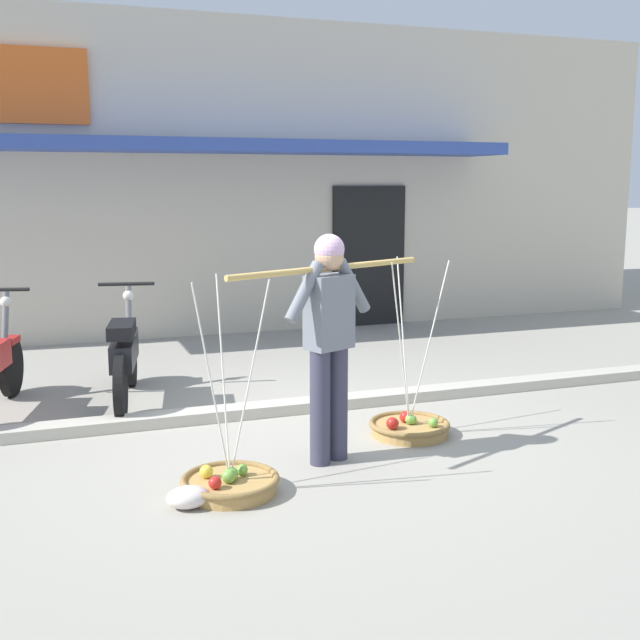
# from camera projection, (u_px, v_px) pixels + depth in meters

# --- Properties ---
(ground_plane) EXTENTS (90.00, 90.00, 0.00)m
(ground_plane) POSITION_uv_depth(u_px,v_px,m) (295.00, 437.00, 6.49)
(ground_plane) COLOR #9E998C
(sidewalk_curb) EXTENTS (20.00, 0.24, 0.10)m
(sidewalk_curb) POSITION_uv_depth(u_px,v_px,m) (271.00, 409.00, 7.13)
(sidewalk_curb) COLOR #BAB4A5
(sidewalk_curb) RESTS_ON ground
(fruit_vendor) EXTENTS (1.69, 0.75, 1.70)m
(fruit_vendor) POSITION_uv_depth(u_px,v_px,m) (329.00, 333.00, 5.78)
(fruit_vendor) COLOR #38384C
(fruit_vendor) RESTS_ON ground
(fruit_basket_left_side) EXTENTS (0.67, 0.67, 1.45)m
(fruit_basket_left_side) POSITION_uv_depth(u_px,v_px,m) (409.00, 426.00, 6.54)
(fruit_basket_left_side) COLOR #B2894C
(fruit_basket_left_side) RESTS_ON ground
(fruit_basket_right_side) EXTENTS (0.67, 0.67, 1.45)m
(fruit_basket_right_side) POSITION_uv_depth(u_px,v_px,m) (230.00, 482.00, 5.32)
(fruit_basket_right_side) COLOR #B2894C
(fruit_basket_right_side) RESTS_ON ground
(motorcycle_second_in_row) EXTENTS (0.56, 1.80, 1.09)m
(motorcycle_second_in_row) POSITION_uv_depth(u_px,v_px,m) (125.00, 356.00, 7.43)
(motorcycle_second_in_row) COLOR black
(motorcycle_second_in_row) RESTS_ON ground
(storefront_building) EXTENTS (13.00, 6.00, 4.20)m
(storefront_building) POSITION_uv_depth(u_px,v_px,m) (198.00, 179.00, 12.89)
(storefront_building) COLOR beige
(storefront_building) RESTS_ON ground
(plastic_litter_bag) EXTENTS (0.28, 0.22, 0.14)m
(plastic_litter_bag) POSITION_uv_depth(u_px,v_px,m) (188.00, 497.00, 5.08)
(plastic_litter_bag) COLOR silver
(plastic_litter_bag) RESTS_ON ground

